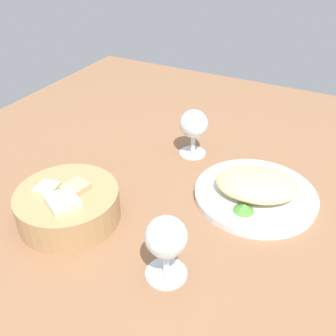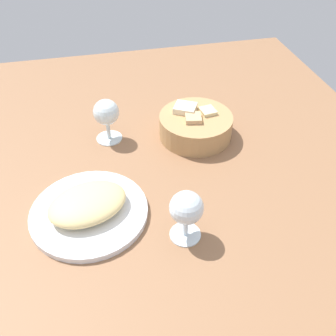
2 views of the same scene
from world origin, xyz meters
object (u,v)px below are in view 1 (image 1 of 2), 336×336
at_px(bread_basket, 68,205).
at_px(wine_glass_near, 194,126).
at_px(plate, 255,195).
at_px(wine_glass_far, 166,241).

distance_m(bread_basket, wine_glass_near, 0.34).
bearing_deg(plate, wine_glass_near, -27.68).
height_order(bread_basket, wine_glass_far, wine_glass_far).
relative_size(plate, wine_glass_far, 2.14).
xyz_separation_m(wine_glass_near, wine_glass_far, (-0.11, 0.35, 0.00)).
bearing_deg(bread_basket, wine_glass_far, 171.21).
distance_m(bread_basket, wine_glass_far, 0.23).
bearing_deg(wine_glass_near, plate, 152.32).
relative_size(plate, wine_glass_near, 2.18).
relative_size(plate, bread_basket, 1.29).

